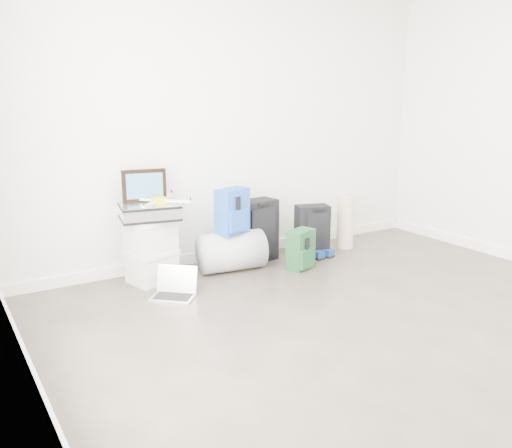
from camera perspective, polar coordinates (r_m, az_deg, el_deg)
ground at (r=3.75m, az=17.75°, el=-12.77°), size 5.00×5.00×0.00m
room_envelope at (r=3.38m, az=19.72°, el=14.48°), size 4.52×5.02×2.71m
boxes_stack at (r=4.82m, az=-10.95°, el=-2.77°), size 0.46×0.41×0.56m
briefcase at (r=4.73m, az=-11.15°, el=1.27°), size 0.54×0.44×0.14m
painting at (r=4.78m, az=-11.68°, el=3.97°), size 0.38×0.10×0.28m
drone at (r=4.72m, az=-10.21°, el=2.49°), size 0.45×0.45×0.05m
duffel_bag at (r=5.06m, az=-2.59°, el=-2.88°), size 0.64×0.44×0.37m
blue_backpack at (r=4.93m, az=-2.47°, el=1.29°), size 0.33×0.28×0.41m
large_suitcase at (r=5.31m, az=0.12°, el=-0.69°), size 0.42×0.30×0.61m
green_backpack at (r=5.11m, az=4.78°, el=-2.77°), size 0.31×0.27×0.38m
carry_on at (r=5.52m, az=5.96°, el=-0.68°), size 0.37×0.30×0.52m
shoes at (r=5.54m, az=6.58°, el=-3.02°), size 0.24×0.26×0.08m
rolled_rug at (r=5.84m, az=9.38°, el=0.17°), size 0.18×0.18×0.55m
laptop at (r=4.51m, az=-8.57°, el=-6.84°), size 0.42×0.41×0.24m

